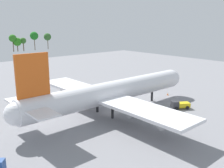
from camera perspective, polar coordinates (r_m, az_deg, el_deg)
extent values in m
plane|color=gray|center=(71.39, 0.00, -6.37)|extent=(230.73, 230.73, 0.00)
cylinder|color=silver|center=(69.58, 0.00, -1.73)|extent=(52.40, 5.77, 5.77)
sphere|color=silver|center=(88.59, 12.85, 1.25)|extent=(5.65, 5.65, 5.65)
sphere|color=silver|center=(56.64, -20.48, -6.21)|extent=(4.90, 4.90, 4.90)
cube|color=#D85919|center=(56.21, -17.13, 1.84)|extent=(7.34, 0.50, 9.23)
cube|color=silver|center=(53.43, -15.59, -6.03)|extent=(4.72, 8.65, 0.36)
cube|color=silver|center=(61.55, -19.38, -3.72)|extent=(4.72, 8.65, 0.36)
cube|color=silver|center=(58.49, 7.27, -5.72)|extent=(8.91, 24.85, 0.70)
cube|color=silver|center=(79.23, -8.20, -0.62)|extent=(8.91, 24.85, 0.70)
cylinder|color=gray|center=(62.06, 5.26, -6.05)|extent=(4.61, 2.42, 2.42)
cylinder|color=gray|center=(56.57, 12.09, -8.28)|extent=(4.61, 2.42, 2.42)
cylinder|color=gray|center=(77.18, -6.02, -2.14)|extent=(4.61, 2.42, 2.42)
cylinder|color=gray|center=(84.62, -9.63, -0.86)|extent=(4.61, 2.42, 2.42)
cylinder|color=black|center=(82.40, 8.81, -2.66)|extent=(0.70, 0.70, 3.10)
cylinder|color=black|center=(66.99, 0.10, -6.32)|extent=(0.70, 0.70, 3.10)
cylinder|color=black|center=(71.61, -3.26, -5.01)|extent=(0.70, 0.70, 3.10)
cube|color=#333338|center=(76.14, 13.73, -4.36)|extent=(2.65, 2.75, 1.81)
cube|color=yellow|center=(77.29, 15.51, -4.42)|extent=(4.02, 3.59, 1.24)
cylinder|color=black|center=(77.45, 13.42, -4.74)|extent=(1.01, 0.77, 1.02)
cylinder|color=black|center=(75.46, 14.10, -5.27)|extent=(1.01, 0.77, 1.02)
cylinder|color=black|center=(78.75, 15.60, -4.57)|extent=(1.01, 0.77, 1.02)
cylinder|color=black|center=(76.80, 16.33, -5.08)|extent=(1.01, 0.77, 1.02)
cone|color=orange|center=(90.09, 12.23, -2.16)|extent=(0.59, 0.59, 0.84)
cylinder|color=#51381E|center=(233.71, -20.97, 7.81)|extent=(0.65, 0.65, 9.40)
sphere|color=#318023|center=(233.25, -21.11, 9.42)|extent=(6.24, 6.24, 6.24)
cylinder|color=#51381E|center=(235.11, -20.13, 7.50)|extent=(0.69, 0.69, 6.04)
sphere|color=#2F821E|center=(234.70, -20.23, 8.74)|extent=(7.03, 7.03, 7.03)
cylinder|color=#51381E|center=(236.99, -18.96, 7.79)|extent=(0.74, 0.74, 7.31)
sphere|color=#366D28|center=(236.60, -19.05, 9.04)|extent=(5.18, 5.18, 5.18)
cylinder|color=#51381E|center=(240.95, -16.71, 8.41)|extent=(0.54, 0.54, 10.49)
sphere|color=#1F7922|center=(240.48, -16.83, 10.16)|extent=(7.19, 7.19, 7.19)
cylinder|color=#51381E|center=(246.60, -13.98, 8.54)|extent=(0.58, 0.58, 9.30)
sphere|color=#34682C|center=(246.16, -14.07, 10.08)|extent=(6.61, 6.61, 6.61)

